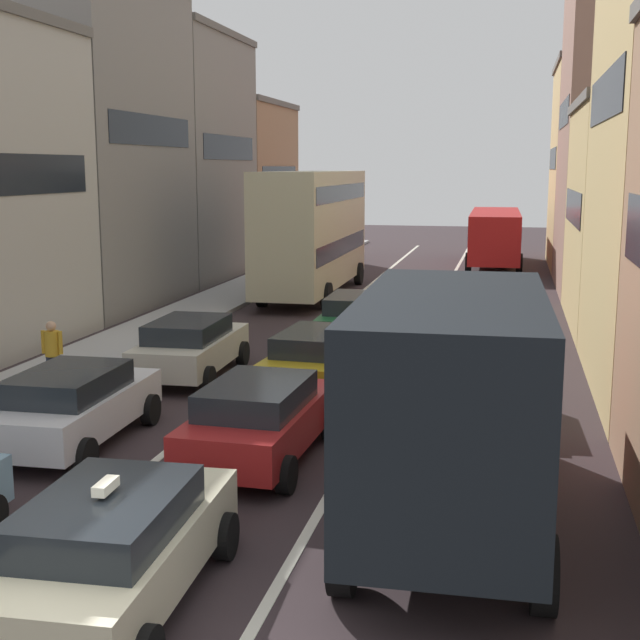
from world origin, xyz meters
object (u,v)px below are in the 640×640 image
object	(u,v)px
removalist_box_truck	(453,397)
sedan_left_lane_third	(190,346)
wagon_right_lane_far	(469,324)
pedestrian_near_kerb	(52,351)
taxi_centre_lane_front	(114,546)
sedan_centre_lane_second	(260,418)
sedan_right_lane_behind_truck	(468,369)
hatchback_centre_lane_third	(319,359)
bus_mid_queue_primary	(313,227)
coupe_centre_lane_fourth	(357,317)
bus_far_queue_secondary	(495,233)
wagon_left_lane_second	(73,404)

from	to	relation	value
removalist_box_truck	sedan_left_lane_third	size ratio (longest dim) A/B	1.78
wagon_right_lane_far	pedestrian_near_kerb	distance (m)	11.51
removalist_box_truck	taxi_centre_lane_front	world-z (taller)	removalist_box_truck
sedan_centre_lane_second	sedan_right_lane_behind_truck	size ratio (longest dim) A/B	1.00
hatchback_centre_lane_third	bus_mid_queue_primary	distance (m)	15.47
sedan_left_lane_third	wagon_right_lane_far	size ratio (longest dim) A/B	1.01
taxi_centre_lane_front	sedan_centre_lane_second	world-z (taller)	taxi_centre_lane_front
sedan_left_lane_third	coupe_centre_lane_fourth	size ratio (longest dim) A/B	1.01
bus_mid_queue_primary	removalist_box_truck	bearing A→B (deg)	-162.02
coupe_centre_lane_fourth	bus_mid_queue_primary	distance (m)	9.97
sedan_left_lane_third	bus_mid_queue_primary	distance (m)	14.31
removalist_box_truck	sedan_right_lane_behind_truck	world-z (taller)	removalist_box_truck
pedestrian_near_kerb	sedan_right_lane_behind_truck	bearing A→B (deg)	-85.73
removalist_box_truck	sedan_right_lane_behind_truck	xyz separation A→B (m)	(-0.11, 6.75, -1.18)
pedestrian_near_kerb	bus_mid_queue_primary	bearing A→B (deg)	-10.02
removalist_box_truck	pedestrian_near_kerb	xyz separation A→B (m)	(-9.78, 5.89, -1.03)
removalist_box_truck	hatchback_centre_lane_third	bearing A→B (deg)	25.57
hatchback_centre_lane_third	bus_far_queue_secondary	world-z (taller)	bus_far_queue_secondary
hatchback_centre_lane_third	removalist_box_truck	bearing A→B (deg)	-149.44
pedestrian_near_kerb	taxi_centre_lane_front	bearing A→B (deg)	-147.49
sedan_right_lane_behind_truck	bus_far_queue_secondary	size ratio (longest dim) A/B	0.41
sedan_left_lane_third	bus_mid_queue_primary	size ratio (longest dim) A/B	0.41
wagon_left_lane_second	sedan_left_lane_third	size ratio (longest dim) A/B	1.00
hatchback_centre_lane_third	bus_far_queue_secondary	xyz separation A→B (m)	(3.43, 27.61, 0.96)
hatchback_centre_lane_third	coupe_centre_lane_fourth	world-z (taller)	same
removalist_box_truck	bus_far_queue_secondary	bearing A→B (deg)	-1.04
wagon_right_lane_far	wagon_left_lane_second	bearing A→B (deg)	145.66
sedan_right_lane_behind_truck	pedestrian_near_kerb	world-z (taller)	pedestrian_near_kerb
taxi_centre_lane_front	pedestrian_near_kerb	bearing A→B (deg)	30.87
sedan_centre_lane_second	bus_mid_queue_primary	xyz separation A→B (m)	(-3.62, 19.82, 2.03)
sedan_centre_lane_second	sedan_left_lane_third	distance (m)	6.66
coupe_centre_lane_fourth	sedan_right_lane_behind_truck	size ratio (longest dim) A/B	0.99
taxi_centre_lane_front	hatchback_centre_lane_third	size ratio (longest dim) A/B	0.99
removalist_box_truck	hatchback_centre_lane_third	distance (m)	8.00
taxi_centre_lane_front	wagon_left_lane_second	distance (m)	6.55
taxi_centre_lane_front	sedan_right_lane_behind_truck	xyz separation A→B (m)	(3.63, 10.05, -0.00)
hatchback_centre_lane_third	bus_far_queue_secondary	bearing A→B (deg)	-3.36
wagon_left_lane_second	sedan_right_lane_behind_truck	xyz separation A→B (m)	(7.15, 4.53, 0.00)
coupe_centre_lane_fourth	taxi_centre_lane_front	bearing A→B (deg)	179.13
wagon_left_lane_second	bus_mid_queue_primary	distance (m)	19.85
removalist_box_truck	wagon_left_lane_second	size ratio (longest dim) A/B	1.79
wagon_left_lane_second	wagon_right_lane_far	xyz separation A→B (m)	(6.90, 10.28, 0.00)
sedan_right_lane_behind_truck	wagon_right_lane_far	distance (m)	5.76
sedan_left_lane_third	bus_mid_queue_primary	xyz separation A→B (m)	(-0.12, 14.16, 2.03)
removalist_box_truck	sedan_right_lane_behind_truck	size ratio (longest dim) A/B	1.78
wagon_left_lane_second	bus_mid_queue_primary	size ratio (longest dim) A/B	0.41
wagon_left_lane_second	sedan_left_lane_third	xyz separation A→B (m)	(0.21, 5.58, 0.00)
sedan_left_lane_third	wagon_left_lane_second	bearing A→B (deg)	176.36
wagon_left_lane_second	wagon_right_lane_far	distance (m)	12.38
pedestrian_near_kerb	sedan_left_lane_third	bearing A→B (deg)	-55.70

